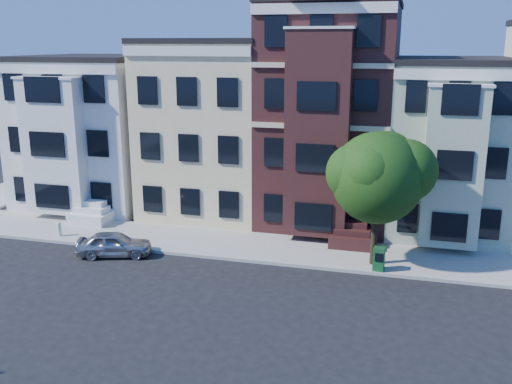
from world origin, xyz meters
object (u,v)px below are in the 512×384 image
(newspaper_box, at_px, (379,259))
(parked_car, at_px, (114,244))
(fire_hydrant, at_px, (60,230))
(street_tree, at_px, (377,184))

(newspaper_box, bearing_deg, parked_car, -169.38)
(fire_hydrant, bearing_deg, newspaper_box, -1.44)
(parked_car, height_order, fire_hydrant, parked_car)
(parked_car, bearing_deg, street_tree, -98.43)
(parked_car, xyz_separation_m, newspaper_box, (12.55, 1.10, 0.09))
(street_tree, relative_size, fire_hydrant, 12.55)
(parked_car, distance_m, fire_hydrant, 4.32)
(street_tree, distance_m, fire_hydrant, 16.66)
(street_tree, xyz_separation_m, newspaper_box, (0.30, -0.75, -3.26))
(parked_car, relative_size, newspaper_box, 3.28)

